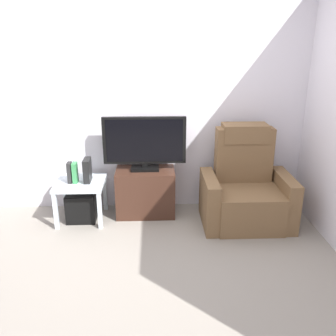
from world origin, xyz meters
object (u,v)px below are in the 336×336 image
Objects in this scene: game_console at (87,170)px; tv_stand at (146,192)px; recliner_armchair at (246,190)px; side_table at (80,188)px; book_middle at (75,173)px; television at (145,142)px; book_leftmost at (70,173)px; subwoofer_box at (82,206)px.

tv_stand is at bearing 9.03° from game_console.
tv_stand is at bearing 162.49° from recliner_armchair.
book_middle is (-0.04, -0.02, 0.19)m from side_table.
side_table is 2.36× the size of book_middle.
side_table is (-0.73, -0.13, -0.49)m from television.
book_middle is at bearing -167.24° from game_console.
television is at bearing 11.04° from book_middle.
book_leftmost is at bearing -168.69° from side_table.
game_console reaches higher than tv_stand.
television is 1.26m from recliner_armchair.
book_middle is (-0.77, -0.13, 0.30)m from tv_stand.
book_leftmost is at bearing 170.95° from recliner_armchair.
book_leftmost is (-0.83, -0.13, 0.30)m from tv_stand.
recliner_armchair is 1.79m from game_console.
subwoofer_box is 0.44m from game_console.
television is 3.56× the size of game_console.
recliner_armchair is (1.13, -0.24, -0.50)m from television.
game_console reaches higher than book_middle.
book_middle is 0.14m from game_console.
recliner_armchair is 1.97m from book_leftmost.
television reaches higher than side_table.
book_leftmost is (-0.10, -0.02, 0.42)m from subwoofer_box.
game_console is at bearing 12.76° from book_middle.
book_middle is 0.87× the size of game_console.
book_leftmost is 0.19m from game_console.
subwoofer_box is (-0.73, -0.11, -0.11)m from tv_stand.
book_leftmost is 0.89× the size of game_console.
recliner_armchair reaches higher than subwoofer_box.
book_middle is at bearing -170.32° from tv_stand.
recliner_armchair is 1.92m from book_middle.
side_table is (-1.86, 0.11, 0.02)m from recliner_armchair.
subwoofer_box is (-1.86, 0.11, -0.21)m from recliner_armchair.
subwoofer_box is at bearing 25.24° from book_middle.
book_leftmost is 0.06m from book_middle.
television is 0.84m from book_middle.
tv_stand is at bearing 8.70° from subwoofer_box.
side_table is 2.31× the size of book_leftmost.
tv_stand is 0.84m from book_middle.
game_console is (-0.64, -0.10, 0.32)m from tv_stand.
recliner_armchair is at bearing -3.34° from subwoofer_box.
side_table is 0.22m from game_console.
television is 1.03m from subwoofer_box.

